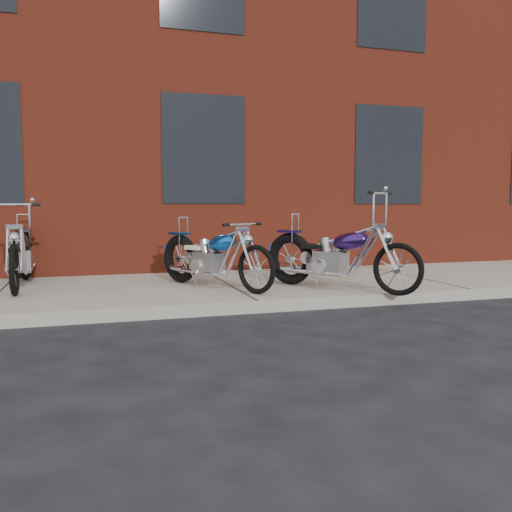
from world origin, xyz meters
name	(u,v)px	position (x,y,z in m)	size (l,w,h in m)	color
ground	(258,313)	(0.00, 0.00, 0.00)	(120.00, 120.00, 0.00)	black
sidewalk	(227,289)	(0.00, 1.50, 0.07)	(22.00, 3.00, 0.15)	gray
building_brick	(162,97)	(0.00, 8.00, 4.00)	(22.00, 10.00, 8.00)	maroon
chopper_purple	(336,258)	(1.26, 0.53, 0.57)	(1.41, 1.94, 1.29)	black
chopper_blue	(213,259)	(-0.27, 1.19, 0.54)	(1.15, 1.95, 0.95)	black
chopper_third	(20,257)	(-2.78, 2.07, 0.56)	(0.55, 2.26, 1.15)	black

